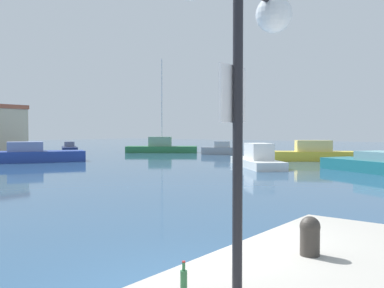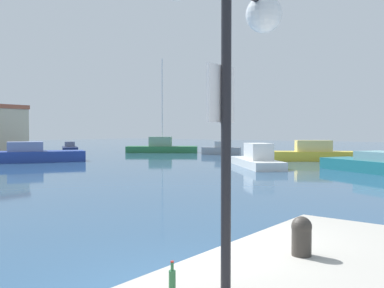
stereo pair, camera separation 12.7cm
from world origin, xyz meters
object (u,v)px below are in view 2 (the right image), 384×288
object	(u,v)px
lamppost	(226,17)
motorboat_grey_behind_lamppost	(221,150)
motorboat_navy_far_right	(70,150)
bottle	(172,281)
motorboat_blue_mid_harbor	(31,155)
mooring_bollard	(302,235)
motorboat_white_center_channel	(257,159)
sailboat_green_inner_mooring	(162,147)
motorboat_yellow_far_left	(316,154)

from	to	relation	value
lamppost	motorboat_grey_behind_lamppost	distance (m)	40.58
motorboat_navy_far_right	lamppost	bearing A→B (deg)	-123.34
lamppost	bottle	world-z (taller)	lamppost
motorboat_grey_behind_lamppost	motorboat_blue_mid_harbor	xyz separation A→B (m)	(-18.39, 6.02, 0.07)
motorboat_grey_behind_lamppost	motorboat_blue_mid_harbor	size ratio (longest dim) A/B	0.50
bottle	motorboat_navy_far_right	distance (m)	42.66
motorboat_blue_mid_harbor	mooring_bollard	bearing A→B (deg)	-114.75
motorboat_grey_behind_lamppost	motorboat_white_center_channel	bearing A→B (deg)	-136.77
motorboat_grey_behind_lamppost	motorboat_white_center_channel	world-z (taller)	motorboat_white_center_channel
sailboat_green_inner_mooring	motorboat_grey_behind_lamppost	xyz separation A→B (m)	(1.09, -7.59, -0.11)
motorboat_white_center_channel	motorboat_navy_far_right	size ratio (longest dim) A/B	1.31
sailboat_green_inner_mooring	motorboat_white_center_channel	xyz separation A→B (m)	(-10.34, -18.33, -0.06)
lamppost	bottle	bearing A→B (deg)	130.17
lamppost	motorboat_navy_far_right	bearing A→B (deg)	56.66
motorboat_yellow_far_left	motorboat_grey_behind_lamppost	xyz separation A→B (m)	(2.93, 11.61, -0.08)
bottle	lamppost	bearing A→B (deg)	-49.83
motorboat_navy_far_right	motorboat_white_center_channel	bearing A→B (deg)	-93.79
sailboat_green_inner_mooring	motorboat_blue_mid_harbor	bearing A→B (deg)	-174.79
bottle	motorboat_yellow_far_left	distance (m)	32.65
motorboat_yellow_far_left	motorboat_navy_far_right	bearing A→B (deg)	105.79
bottle	motorboat_grey_behind_lamppost	world-z (taller)	motorboat_grey_behind_lamppost
bottle	mooring_bollard	xyz separation A→B (m)	(1.99, -0.47, 0.14)
motorboat_navy_far_right	motorboat_blue_mid_harbor	bearing A→B (deg)	-141.09
bottle	sailboat_green_inner_mooring	world-z (taller)	sailboat_green_inner_mooring
motorboat_grey_behind_lamppost	motorboat_white_center_channel	size ratio (longest dim) A/B	0.63
motorboat_grey_behind_lamppost	motorboat_blue_mid_harbor	bearing A→B (deg)	161.89
motorboat_yellow_far_left	motorboat_white_center_channel	world-z (taller)	motorboat_yellow_far_left
motorboat_grey_behind_lamppost	motorboat_white_center_channel	xyz separation A→B (m)	(-11.43, -10.74, 0.04)
motorboat_yellow_far_left	sailboat_green_inner_mooring	bearing A→B (deg)	84.54
sailboat_green_inner_mooring	motorboat_white_center_channel	size ratio (longest dim) A/B	1.64
motorboat_yellow_far_left	motorboat_blue_mid_harbor	size ratio (longest dim) A/B	0.90
lamppost	sailboat_green_inner_mooring	xyz separation A→B (m)	(32.29, 30.45, -2.98)
motorboat_grey_behind_lamppost	motorboat_blue_mid_harbor	distance (m)	19.35
motorboat_blue_mid_harbor	motorboat_white_center_channel	bearing A→B (deg)	-67.43
motorboat_yellow_far_left	motorboat_white_center_channel	xyz separation A→B (m)	(-8.50, 0.87, -0.04)
motorboat_yellow_far_left	motorboat_grey_behind_lamppost	distance (m)	11.98
motorboat_white_center_channel	motorboat_navy_far_right	bearing A→B (deg)	86.21
bottle	motorboat_white_center_channel	size ratio (longest dim) A/B	0.05
lamppost	mooring_bollard	bearing A→B (deg)	-2.27
sailboat_green_inner_mooring	motorboat_navy_far_right	bearing A→B (deg)	148.81
lamppost	motorboat_blue_mid_harbor	bearing A→B (deg)	62.55
motorboat_yellow_far_left	motorboat_navy_far_right	xyz separation A→B (m)	(-6.93, 24.51, -0.10)
motorboat_white_center_channel	motorboat_navy_far_right	world-z (taller)	motorboat_white_center_channel
motorboat_grey_behind_lamppost	bottle	bearing A→B (deg)	-146.34
sailboat_green_inner_mooring	motorboat_white_center_channel	bearing A→B (deg)	-119.41
mooring_bollard	lamppost	bearing A→B (deg)	177.73
motorboat_grey_behind_lamppost	motorboat_yellow_far_left	bearing A→B (deg)	-104.15
motorboat_blue_mid_harbor	motorboat_navy_far_right	distance (m)	10.96
sailboat_green_inner_mooring	motorboat_blue_mid_harbor	size ratio (longest dim) A/B	1.31
motorboat_white_center_channel	motorboat_blue_mid_harbor	world-z (taller)	motorboat_white_center_channel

